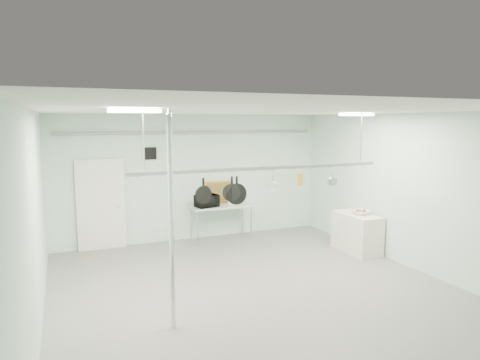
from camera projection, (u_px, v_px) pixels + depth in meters
name	position (u px, v px, depth m)	size (l,w,h in m)	color
floor	(260.00, 294.00, 7.52)	(8.00, 8.00, 0.00)	gray
ceiling	(261.00, 111.00, 7.09)	(7.00, 8.00, 0.02)	silver
back_wall	(194.00, 177.00, 10.95)	(7.00, 0.02, 3.20)	silver
right_wall	(416.00, 192.00, 8.64)	(0.02, 8.00, 3.20)	silver
door	(101.00, 206.00, 10.10)	(1.10, 0.10, 2.20)	silver
wall_vent	(150.00, 153.00, 10.43)	(0.30, 0.04, 0.30)	black
conduit_pipe	(194.00, 132.00, 10.71)	(0.07, 0.07, 6.60)	gray
chrome_pole	(171.00, 222.00, 6.11)	(0.08, 0.08, 3.20)	silver
prep_table	(221.00, 208.00, 10.93)	(1.60, 0.70, 0.91)	#ACCBBC
side_cabinet	(357.00, 233.00, 9.95)	(0.60, 1.20, 0.90)	silver
pot_rack	(264.00, 167.00, 7.57)	(4.80, 0.06, 1.00)	#B7B7BC
light_panel_left	(134.00, 111.00, 5.52)	(0.65, 0.30, 0.05)	white
light_panel_right	(356.00, 115.00, 8.56)	(0.65, 0.30, 0.05)	white
microwave	(207.00, 201.00, 10.66)	(0.55, 0.37, 0.30)	black
coffee_canister	(230.00, 201.00, 10.98)	(0.13, 0.13, 0.19)	silver
painting_large	(219.00, 192.00, 11.18)	(0.78, 0.05, 0.58)	#BB7F32
painting_small	(236.00, 197.00, 11.39)	(0.30, 0.04, 0.25)	black
fruit_bowl	(361.00, 212.00, 9.83)	(0.39, 0.39, 0.09)	white
skillet_left	(203.00, 191.00, 7.19)	(0.31, 0.06, 0.43)	black
skillet_mid	(232.00, 188.00, 7.39)	(0.32, 0.06, 0.42)	black
skillet_right	(237.00, 191.00, 7.43)	(0.37, 0.06, 0.51)	black
whisk	(273.00, 183.00, 7.69)	(0.19, 0.19, 0.33)	#B5B6BA
grater	(300.00, 179.00, 7.89)	(0.10, 0.02, 0.25)	gold
saucepan	(332.00, 178.00, 8.17)	(0.16, 0.10, 0.29)	silver
fruit_cluster	(361.00, 211.00, 9.83)	(0.24, 0.24, 0.09)	#A1160E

